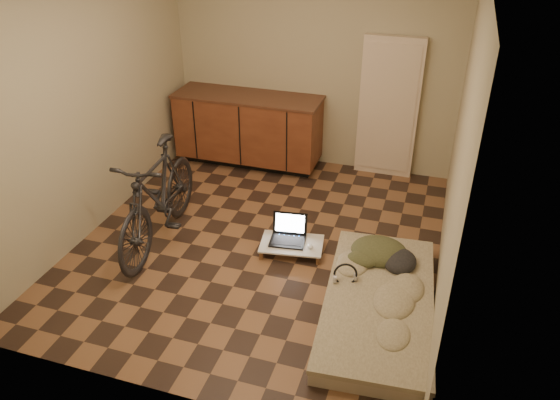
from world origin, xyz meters
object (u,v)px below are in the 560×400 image
(futon, at_px, (378,304))
(lap_desk, at_px, (292,244))
(bicycle, at_px, (157,192))
(laptop, at_px, (288,235))

(futon, relative_size, lap_desk, 2.91)
(bicycle, bearing_deg, lap_desk, 4.56)
(laptop, bearing_deg, lap_desk, -55.40)
(futon, xyz_separation_m, laptop, (-1.00, 0.68, 0.07))
(bicycle, relative_size, lap_desk, 2.65)
(bicycle, bearing_deg, laptop, 7.47)
(futon, height_order, lap_desk, futon)
(bicycle, distance_m, lap_desk, 1.41)
(laptop, bearing_deg, futon, -41.56)
(bicycle, xyz_separation_m, futon, (2.26, -0.41, -0.49))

